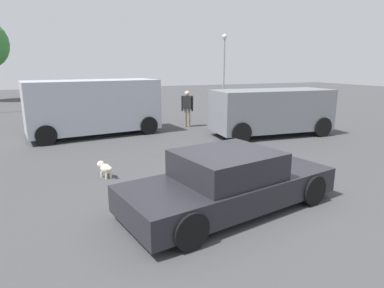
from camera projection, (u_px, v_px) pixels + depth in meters
ground_plane at (233, 206)px, 6.73m from camera, size 80.00×80.00×0.00m
sedan_foreground at (229, 182)px, 6.54m from camera, size 4.73×2.59×1.21m
dog at (105, 168)px, 8.44m from camera, size 0.37×0.56×0.41m
van_white at (94, 106)px, 13.40m from camera, size 5.43×2.79×2.28m
suv_dark at (272, 110)px, 13.41m from camera, size 5.03×2.36×1.89m
pedestrian at (187, 106)px, 15.28m from camera, size 0.51×0.40×1.71m
light_post_near at (224, 54)px, 28.38m from camera, size 0.44×0.44×5.53m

